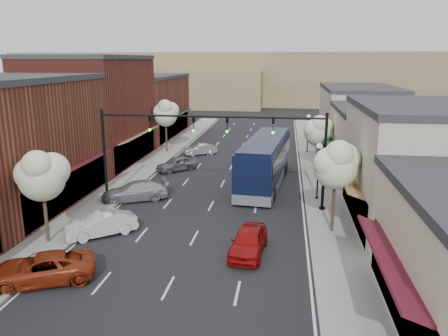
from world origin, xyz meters
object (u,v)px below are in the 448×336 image
at_px(signal_mast_right, 290,146).
at_px(lamp_post_near, 319,162).
at_px(tree_right_near, 337,164).
at_px(coach_bus, 265,161).
at_px(tree_right_far, 318,130).
at_px(lamp_post_far, 308,127).
at_px(parked_car_e, 200,149).
at_px(tree_left_near, 42,174).
at_px(red_hatchback, 249,241).
at_px(parked_car_b, 101,224).
at_px(signal_mast_left, 135,142).
at_px(parked_car_d, 177,164).
at_px(parked_car_a, 41,269).
at_px(parked_car_c, 135,191).
at_px(tree_left_far, 166,113).

distance_m(signal_mast_right, lamp_post_near, 3.69).
height_order(tree_right_near, coach_bus, tree_right_near).
bearing_deg(tree_right_far, lamp_post_far, 93.88).
bearing_deg(parked_car_e, tree_right_near, 0.00).
relative_size(tree_left_near, lamp_post_far, 1.28).
relative_size(red_hatchback, parked_car_b, 1.02).
height_order(signal_mast_right, red_hatchback, signal_mast_right).
bearing_deg(tree_right_near, signal_mast_right, 123.91).
distance_m(signal_mast_left, tree_right_far, 18.39).
xyz_separation_m(tree_right_far, coach_bus, (-4.72, -5.65, -1.91)).
height_order(signal_mast_right, parked_car_d, signal_mast_right).
distance_m(parked_car_a, parked_car_c, 12.78).
xyz_separation_m(lamp_post_near, parked_car_d, (-12.84, 7.30, -2.31)).
bearing_deg(lamp_post_far, signal_mast_right, -96.22).
bearing_deg(lamp_post_far, tree_left_near, -119.78).
relative_size(lamp_post_near, parked_car_c, 0.88).
height_order(tree_left_far, lamp_post_far, tree_left_far).
bearing_deg(coach_bus, lamp_post_far, 78.79).
height_order(tree_right_near, tree_right_far, tree_right_near).
bearing_deg(signal_mast_left, parked_car_d, 86.61).
height_order(signal_mast_right, parked_car_a, signal_mast_right).
bearing_deg(parked_car_b, coach_bus, 104.35).
xyz_separation_m(signal_mast_right, lamp_post_near, (2.18, 2.50, -1.62)).
bearing_deg(coach_bus, parked_car_a, -112.16).
xyz_separation_m(signal_mast_right, lamp_post_far, (2.18, 20.00, -1.62)).
bearing_deg(tree_left_near, tree_left_far, 90.00).
xyz_separation_m(tree_left_far, lamp_post_near, (16.05, -15.44, -1.60)).
relative_size(parked_car_c, parked_car_d, 1.22).
bearing_deg(lamp_post_far, parked_car_a, -113.45).
distance_m(lamp_post_near, parked_car_d, 14.95).
bearing_deg(signal_mast_right, tree_left_far, 127.71).
relative_size(tree_left_far, parked_car_d, 1.49).
relative_size(tree_right_near, parked_car_d, 1.45).
relative_size(signal_mast_right, parked_car_b, 1.90).
xyz_separation_m(coach_bus, red_hatchback, (-0.19, -13.99, -1.34)).
bearing_deg(red_hatchback, parked_car_e, 111.83).
height_order(tree_right_near, parked_car_e, tree_right_near).
xyz_separation_m(signal_mast_right, parked_car_c, (-11.59, 0.50, -3.89)).
height_order(lamp_post_near, parked_car_c, lamp_post_near).
distance_m(tree_right_near, parked_car_e, 25.04).
relative_size(tree_left_far, lamp_post_near, 1.38).
bearing_deg(tree_right_far, parked_car_c, -141.37).
bearing_deg(parked_car_b, lamp_post_far, 113.62).
relative_size(signal_mast_right, parked_car_c, 1.64).
bearing_deg(tree_left_far, parked_car_a, -86.11).
distance_m(tree_left_far, coach_bus, 16.83).
height_order(parked_car_a, parked_car_d, parked_car_a).
bearing_deg(parked_car_b, parked_car_a, -43.74).
height_order(tree_left_near, lamp_post_far, tree_left_near).
bearing_deg(coach_bus, parked_car_d, 163.69).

